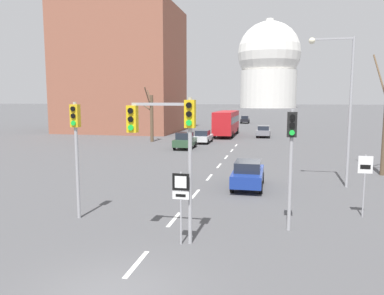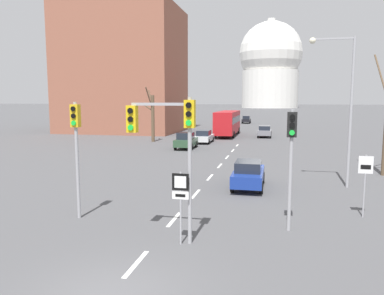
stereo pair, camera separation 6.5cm
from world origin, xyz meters
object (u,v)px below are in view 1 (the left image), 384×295
object	(u,v)px
sedan_near_right	(203,136)
street_lamp_right	(343,96)
sedan_near_left	(245,119)
city_bus	(226,121)
traffic_signal_near_right	(291,147)
sedan_far_left	(248,174)
sedan_far_right	(185,141)
speed_limit_sign	(365,175)
traffic_signal_near_left	(76,138)
route_sign_post	(181,195)
traffic_signal_centre_tall	(170,133)
sedan_mid_centre	(263,131)

from	to	relation	value
sedan_near_right	street_lamp_right	bearing A→B (deg)	-59.64
sedan_near_left	city_bus	world-z (taller)	city_bus
traffic_signal_near_right	sedan_far_left	xyz separation A→B (m)	(-2.08, 6.92, -2.51)
sedan_far_right	speed_limit_sign	bearing A→B (deg)	-57.87
traffic_signal_near_right	sedan_near_right	xyz separation A→B (m)	(-8.88, 28.79, -2.57)
traffic_signal_near_left	route_sign_post	xyz separation A→B (m)	(5.07, -1.95, -1.72)
traffic_signal_centre_tall	sedan_far_left	distance (m)	9.86
traffic_signal_near_right	sedan_far_right	distance (m)	25.21
sedan_far_right	route_sign_post	bearing A→B (deg)	-76.87
traffic_signal_near_right	speed_limit_sign	distance (m)	4.32
sedan_mid_centre	sedan_far_right	bearing A→B (deg)	-118.45
speed_limit_sign	street_lamp_right	xyz separation A→B (m)	(-0.10, 5.82, 3.45)
sedan_far_left	city_bus	bearing A→B (deg)	99.44
speed_limit_sign	sedan_near_right	xyz separation A→B (m)	(-12.13, 26.35, -1.11)
sedan_mid_centre	sedan_near_right	bearing A→B (deg)	-128.74
sedan_far_left	traffic_signal_near_left	bearing A→B (deg)	-132.96
traffic_signal_near_right	route_sign_post	world-z (taller)	traffic_signal_near_right
traffic_signal_near_left	route_sign_post	distance (m)	5.70
street_lamp_right	sedan_far_right	bearing A→B (deg)	130.93
route_sign_post	city_bus	bearing A→B (deg)	94.88
route_sign_post	sedan_far_right	size ratio (longest dim) A/B	0.66
sedan_far_left	route_sign_post	bearing A→B (deg)	-100.56
sedan_near_right	city_bus	distance (m)	9.45
sedan_near_left	city_bus	size ratio (longest dim) A/B	0.38
traffic_signal_near_left	traffic_signal_near_right	size ratio (longest dim) A/B	1.06
speed_limit_sign	sedan_near_left	bearing A→B (deg)	98.83
traffic_signal_near_left	sedan_far_right	distance (m)	23.66
traffic_signal_near_left	speed_limit_sign	bearing A→B (deg)	13.12
traffic_signal_near_right	route_sign_post	bearing A→B (deg)	-148.51
sedan_near_left	traffic_signal_near_left	bearing A→B (deg)	-91.70
sedan_mid_centre	route_sign_post	bearing A→B (deg)	-92.53
traffic_signal_centre_tall	sedan_near_left	bearing A→B (deg)	92.16
speed_limit_sign	sedan_mid_centre	size ratio (longest dim) A/B	0.69
sedan_far_left	street_lamp_right	bearing A→B (deg)	14.50
traffic_signal_near_left	city_bus	distance (m)	38.45
traffic_signal_near_left	sedan_mid_centre	xyz separation A→B (m)	(6.82, 37.68, -2.69)
speed_limit_sign	sedan_far_right	size ratio (longest dim) A/B	0.69
route_sign_post	sedan_far_left	distance (m)	9.46
traffic_signal_centre_tall	street_lamp_right	bearing A→B (deg)	54.75
traffic_signal_near_left	sedan_near_left	xyz separation A→B (m)	(2.02, 67.84, -2.67)
sedan_near_left	sedan_mid_centre	xyz separation A→B (m)	(4.80, -30.16, -0.02)
traffic_signal_near_left	sedan_near_right	bearing A→B (deg)	90.02
sedan_far_right	traffic_signal_near_right	bearing A→B (deg)	-67.16
traffic_signal_near_right	route_sign_post	xyz separation A→B (m)	(-3.80, -2.33, -1.54)
traffic_signal_centre_tall	speed_limit_sign	bearing A→B (deg)	31.66
traffic_signal_near_left	sedan_far_right	world-z (taller)	traffic_signal_near_left
sedan_near_right	sedan_far_right	world-z (taller)	sedan_far_right
sedan_mid_centre	sedan_near_left	bearing A→B (deg)	99.05
sedan_mid_centre	speed_limit_sign	bearing A→B (deg)	-81.36
traffic_signal_near_right	sedan_far_left	bearing A→B (deg)	106.72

